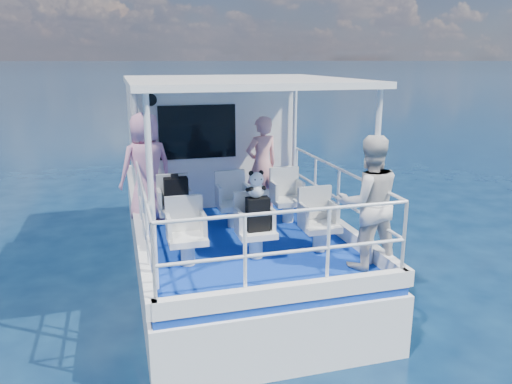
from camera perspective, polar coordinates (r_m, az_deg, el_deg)
The scene contains 20 objects.
ground at distance 8.00m, azimuth -2.18°, elevation -10.49°, with size 2000.00×2000.00×0.00m, color #071A36.
hull at distance 8.89m, azimuth -3.70°, elevation -7.81°, with size 3.00×7.00×1.60m, color white.
deck at distance 8.60m, azimuth -3.79°, elevation -2.58°, with size 2.90×6.90×0.10m, color navy.
cabin at distance 9.59m, azimuth -5.54°, elevation 6.27°, with size 2.85×2.00×2.20m, color white.
canopy at distance 7.04m, azimuth -2.04°, elevation 12.54°, with size 3.00×3.20×0.08m, color white.
canopy_posts at distance 7.13m, azimuth -1.86°, elevation 3.33°, with size 2.77×2.97×2.20m.
railings at distance 6.97m, azimuth -1.18°, elevation -2.03°, with size 2.84×3.59×1.00m, color white, non-canonical shape.
seat_port_fwd at distance 7.64m, azimuth -9.20°, elevation -3.13°, with size 0.48×0.46×0.38m, color silver.
seat_center_fwd at distance 7.78m, azimuth -2.60°, elevation -2.61°, with size 0.48×0.46×0.38m, color silver.
seat_stbd_fwd at distance 8.02m, azimuth 3.68°, elevation -2.08°, with size 0.48×0.46×0.38m, color silver.
seat_port_aft at distance 6.42m, azimuth -7.82°, elevation -6.61°, with size 0.48×0.46×0.38m, color silver.
seat_center_aft at distance 6.59m, azimuth -0.02°, elevation -5.90°, with size 0.48×0.46×0.38m, color silver.
seat_stbd_aft at distance 6.87m, azimuth 7.26°, elevation -5.13°, with size 0.48×0.46×0.38m, color silver.
passenger_port_fwd at distance 8.09m, azimuth -12.43°, elevation 2.75°, with size 0.65×0.47×1.75m, color #EF9ABF.
passenger_stbd_fwd at distance 8.41m, azimuth 0.67°, elevation 3.15°, with size 0.59×0.39×1.63m, color pink.
passenger_stbd_aft at distance 6.26m, azimuth 12.73°, elevation -1.20°, with size 0.81×0.63×1.67m, color silver.
backpack_port at distance 7.51m, azimuth -9.11°, elevation -0.10°, with size 0.35×0.20×0.46m, color black.
backpack_center at distance 6.43m, azimuth 0.21°, elevation -2.55°, with size 0.29×0.16×0.44m, color black.
compact_camera at distance 7.44m, azimuth -9.31°, elevation 1.81°, with size 0.11×0.06×0.06m, color black.
panda at distance 6.34m, azimuth 0.02°, elevation 0.90°, with size 0.23×0.19×0.35m, color white, non-canonical shape.
Camera 1 is at (-1.66, -7.03, 3.43)m, focal length 35.00 mm.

